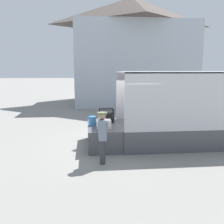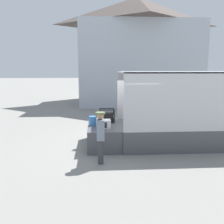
{
  "view_description": "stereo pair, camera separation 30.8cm",
  "coord_description": "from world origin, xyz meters",
  "px_view_note": "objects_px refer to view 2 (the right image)",
  "views": [
    {
      "loc": [
        -1.25,
        -9.49,
        2.96
      ],
      "look_at": [
        -0.33,
        -0.2,
        1.37
      ],
      "focal_mm": 40.0,
      "sensor_mm": 36.0,
      "label": 1
    },
    {
      "loc": [
        -0.94,
        -9.51,
        2.96
      ],
      "look_at": [
        -0.33,
        -0.2,
        1.37
      ],
      "focal_mm": 40.0,
      "sensor_mm": 36.0,
      "label": 2
    }
  ],
  "objects_px": {
    "portable_generator": "(107,117)",
    "orange_bucket": "(92,121)",
    "microwave": "(103,124)",
    "worker_person": "(100,133)"
  },
  "relations": [
    {
      "from": "portable_generator",
      "to": "orange_bucket",
      "type": "distance_m",
      "value": 0.8
    },
    {
      "from": "microwave",
      "to": "orange_bucket",
      "type": "bearing_deg",
      "value": 131.93
    },
    {
      "from": "portable_generator",
      "to": "orange_bucket",
      "type": "relative_size",
      "value": 1.66
    },
    {
      "from": "portable_generator",
      "to": "orange_bucket",
      "type": "xyz_separation_m",
      "value": [
        -0.61,
        -0.52,
        -0.04
      ]
    },
    {
      "from": "microwave",
      "to": "portable_generator",
      "type": "relative_size",
      "value": 0.87
    },
    {
      "from": "microwave",
      "to": "portable_generator",
      "type": "bearing_deg",
      "value": 78.87
    },
    {
      "from": "microwave",
      "to": "orange_bucket",
      "type": "height_order",
      "value": "orange_bucket"
    },
    {
      "from": "orange_bucket",
      "to": "worker_person",
      "type": "xyz_separation_m",
      "value": [
        0.27,
        -1.93,
        0.02
      ]
    },
    {
      "from": "portable_generator",
      "to": "worker_person",
      "type": "bearing_deg",
      "value": -97.76
    },
    {
      "from": "microwave",
      "to": "worker_person",
      "type": "bearing_deg",
      "value": -95.48
    }
  ]
}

